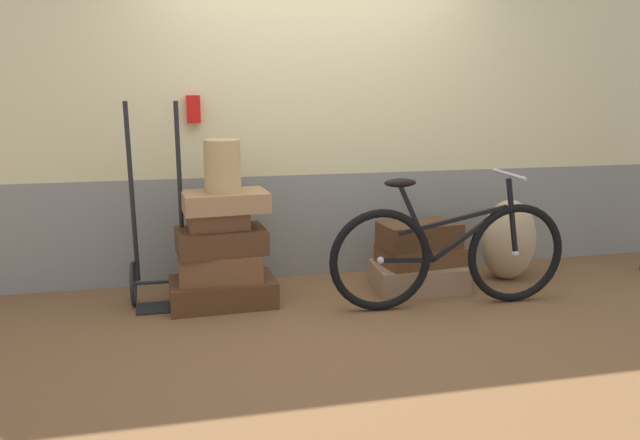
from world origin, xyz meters
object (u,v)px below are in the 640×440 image
suitcase_7 (419,235)px  suitcase_4 (225,201)px  luggage_trolley (160,261)px  suitcase_6 (421,255)px  suitcase_5 (418,277)px  burlap_sack (508,240)px  suitcase_3 (218,220)px  bicycle (449,254)px  suitcase_0 (223,292)px  wicker_basket (222,166)px  suitcase_2 (221,241)px  suitcase_1 (221,266)px

suitcase_7 → suitcase_4: bearing=173.2°
luggage_trolley → suitcase_6: bearing=-1.9°
suitcase_5 → burlap_sack: (0.79, 0.09, 0.22)m
suitcase_4 → luggage_trolley: luggage_trolley is taller
suitcase_5 → suitcase_6: suitcase_6 is taller
suitcase_3 → bicycle: bicycle is taller
suitcase_5 → suitcase_0: bearing=-176.6°
suitcase_3 → burlap_sack: suitcase_3 is taller
suitcase_0 → wicker_basket: bearing=36.3°
suitcase_2 → luggage_trolley: size_ratio=0.43×
burlap_sack → suitcase_4: bearing=-178.0°
suitcase_2 → wicker_basket: 0.52m
suitcase_6 → bicycle: bicycle is taller
wicker_basket → burlap_sack: (2.23, 0.07, -0.66)m
suitcase_2 → suitcase_5: size_ratio=0.90×
suitcase_0 → wicker_basket: size_ratio=2.05×
suitcase_7 → bicycle: 0.40m
wicker_basket → suitcase_7: bearing=-0.6°
suitcase_4 → burlap_sack: size_ratio=0.89×
wicker_basket → suitcase_1: bearing=-153.4°
bicycle → suitcase_4: bearing=165.0°
suitcase_0 → wicker_basket: (0.03, 0.02, 0.89)m
suitcase_3 → suitcase_4: suitcase_4 is taller
suitcase_1 → suitcase_6: 1.50m
suitcase_4 → suitcase_5: (1.43, -0.02, -0.64)m
suitcase_2 → suitcase_7: suitcase_2 is taller
suitcase_1 → suitcase_2: bearing=73.0°
suitcase_2 → suitcase_5: suitcase_2 is taller
suitcase_0 → suitcase_7: 1.51m
suitcase_3 → luggage_trolley: (-0.41, 0.07, -0.29)m
suitcase_5 → wicker_basket: bearing=-177.5°
suitcase_1 → luggage_trolley: 0.43m
suitcase_5 → bicycle: (0.06, -0.39, 0.28)m
suitcase_2 → bicycle: size_ratio=0.36×
suitcase_3 → suitcase_2: bearing=-11.9°
suitcase_6 → wicker_basket: 1.64m
burlap_sack → bicycle: size_ratio=0.38×
suitcase_4 → suitcase_7: (1.43, -0.01, -0.31)m
suitcase_0 → suitcase_7: size_ratio=1.26×
suitcase_1 → suitcase_3: suitcase_3 is taller
suitcase_0 → suitcase_1: bearing=128.0°
suitcase_4 → suitcase_5: 1.57m
suitcase_0 → wicker_basket: 0.89m
suitcase_0 → suitcase_6: (1.50, 0.03, 0.17)m
suitcase_5 → suitcase_4: bearing=-177.3°
suitcase_4 → wicker_basket: size_ratio=1.61×
suitcase_7 → suitcase_1: bearing=173.7°
suitcase_2 → suitcase_6: (1.50, 0.01, -0.20)m
suitcase_3 → suitcase_4: bearing=-12.5°
suitcase_4 → suitcase_6: bearing=-4.6°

